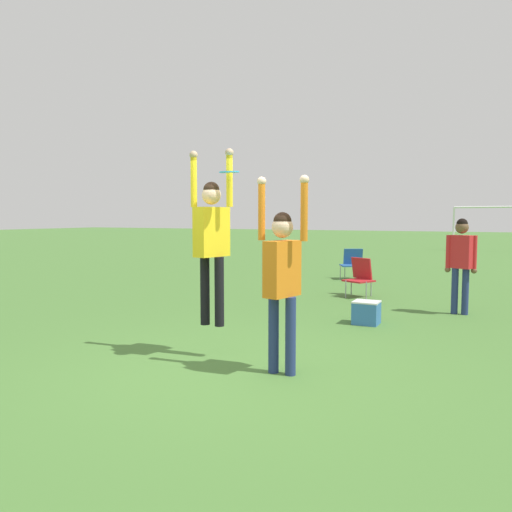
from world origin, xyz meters
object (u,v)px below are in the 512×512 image
person_jumping (212,232)px  cooler_box (366,313)px  frisbee (229,172)px  camping_chair_3 (352,262)px  person_defending (282,269)px  camping_chair_1 (360,275)px  person_spectator_far (461,257)px

person_jumping → cooler_box: bearing=-11.3°
frisbee → camping_chair_3: 9.13m
person_defending → frisbee: 1.32m
person_jumping → camping_chair_3: 8.78m
person_defending → person_jumping: bearing=-90.0°
frisbee → person_jumping: bearing=151.4°
person_jumping → camping_chair_3: size_ratio=2.56×
person_defending → cooler_box: person_defending is taller
person_jumping → camping_chair_1: person_jumping is taller
person_spectator_far → frisbee: bearing=-91.4°
cooler_box → camping_chair_1: bearing=106.4°
person_defending → person_spectator_far: bearing=175.2°
camping_chair_3 → cooler_box: (1.86, -5.90, -0.30)m
frisbee → camping_chair_1: size_ratio=0.28×
camping_chair_3 → cooler_box: size_ratio=2.05×
person_defending → camping_chair_1: bearing=-160.4°
camping_chair_1 → camping_chair_3: (-1.03, 3.06, 0.02)m
frisbee → person_spectator_far: 5.27m
person_jumping → person_defending: size_ratio=0.99×
person_defending → camping_chair_3: bearing=-155.9°
camping_chair_3 → person_spectator_far: bearing=99.0°
camping_chair_1 → person_spectator_far: bearing=177.0°
camping_chair_1 → frisbee: bearing=115.9°
camping_chair_1 → cooler_box: bearing=133.3°
person_jumping → camping_chair_1: 5.77m
camping_chair_1 → person_spectator_far: person_spectator_far is taller
person_defending → camping_chair_3: 9.14m
frisbee → cooler_box: frisbee is taller
camping_chair_1 → camping_chair_3: 3.23m
camping_chair_3 → cooler_box: bearing=79.9°
person_jumping → frisbee: bearing=-104.9°
person_defending → camping_chair_1: (-0.61, 5.90, -0.73)m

